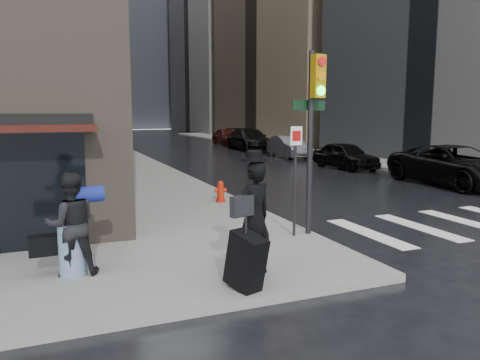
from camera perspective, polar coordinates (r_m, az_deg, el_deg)
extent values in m
plane|color=black|center=(9.44, 1.85, -9.98)|extent=(140.00, 140.00, 0.00)
cube|color=slate|center=(35.49, -16.13, 3.34)|extent=(4.00, 50.00, 0.15)
cube|color=slate|center=(39.25, 3.90, 4.09)|extent=(3.00, 50.00, 0.15)
cube|color=silver|center=(12.01, 15.39, -6.24)|extent=(0.50, 3.00, 0.01)
cube|color=silver|center=(13.02, 21.02, -5.37)|extent=(0.50, 3.00, 0.01)
cube|color=silver|center=(14.15, 25.79, -4.58)|extent=(0.50, 3.00, 0.01)
cube|color=slate|center=(73.14, 2.12, 15.82)|extent=(22.00, 20.00, 25.00)
cube|color=slate|center=(87.70, -16.20, 16.56)|extent=(40.00, 12.00, 32.00)
imported|color=black|center=(8.07, 1.71, -4.67)|extent=(0.84, 0.69, 2.00)
cylinder|color=black|center=(7.91, 1.74, 2.55)|extent=(0.43, 0.43, 0.05)
cylinder|color=black|center=(7.90, 1.74, 2.98)|extent=(0.27, 0.27, 0.16)
cube|color=black|center=(7.75, 0.23, -3.20)|extent=(0.45, 0.26, 0.35)
cube|color=black|center=(7.49, 0.71, -9.92)|extent=(0.56, 0.84, 1.01)
cylinder|color=black|center=(7.35, 0.72, -5.97)|extent=(0.04, 0.04, 0.47)
imported|color=black|center=(8.53, -19.91, -5.13)|extent=(0.90, 0.72, 1.80)
cube|color=black|center=(8.78, -22.65, -7.34)|extent=(0.55, 0.31, 0.34)
cylinder|color=navy|center=(8.58, -18.15, -1.70)|extent=(0.59, 0.40, 0.29)
cylinder|color=black|center=(10.77, 8.53, 4.31)|extent=(0.12, 0.12, 4.15)
cube|color=#B0830B|center=(10.60, 9.51, 12.36)|extent=(0.32, 0.23, 0.93)
cylinder|color=red|center=(10.55, 9.93, 14.07)|extent=(0.21, 0.08, 0.21)
cylinder|color=orange|center=(10.52, 9.89, 12.38)|extent=(0.21, 0.08, 0.21)
cylinder|color=#19E533|center=(10.51, 9.84, 10.69)|extent=(0.21, 0.08, 0.21)
cylinder|color=black|center=(10.61, 6.70, -0.23)|extent=(0.06, 0.06, 2.49)
cube|color=white|center=(10.48, 6.88, 5.37)|extent=(0.31, 0.07, 0.41)
cube|color=black|center=(10.82, 8.41, 9.00)|extent=(0.93, 0.18, 0.23)
cylinder|color=#A91B0A|center=(14.73, -2.38, -2.50)|extent=(0.29, 0.29, 0.09)
cylinder|color=#A91B0A|center=(14.69, -2.39, -1.62)|extent=(0.22, 0.22, 0.55)
sphere|color=#A91B0A|center=(14.65, -2.39, -0.48)|extent=(0.20, 0.20, 0.20)
cylinder|color=#A91B0A|center=(14.68, -2.39, -1.26)|extent=(0.39, 0.21, 0.13)
imported|color=black|center=(20.75, 24.84, 1.60)|extent=(2.90, 5.92, 1.62)
imported|color=black|center=(25.05, 12.72, 2.94)|extent=(1.94, 4.20, 1.40)
imported|color=#48484D|center=(30.56, 5.99, 4.05)|extent=(1.77, 4.35, 1.41)
imported|color=black|center=(36.31, 1.16, 4.98)|extent=(2.55, 5.86, 1.68)
imported|color=#3C100C|center=(42.46, -1.63, 5.34)|extent=(1.91, 4.46, 1.50)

